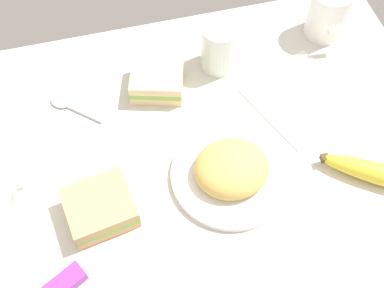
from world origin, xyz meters
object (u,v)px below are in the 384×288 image
(sandwich_main, at_px, (157,80))
(sandwich_side, at_px, (100,208))
(glass_of_milk, at_px, (220,48))
(plate_of_food, at_px, (231,171))
(banana, at_px, (384,175))
(coffee_mug_milky, at_px, (329,12))
(spoon, at_px, (68,106))
(paper_napkin, at_px, (301,98))

(sandwich_main, xyz_separation_m, sandwich_side, (-0.14, -0.23, 0.00))
(sandwich_main, height_order, glass_of_milk, glass_of_milk)
(plate_of_food, xyz_separation_m, banana, (0.24, -0.07, -0.00))
(coffee_mug_milky, distance_m, spoon, 0.52)
(banana, xyz_separation_m, paper_napkin, (-0.07, 0.19, -0.02))
(sandwich_main, bearing_deg, spoon, -178.46)
(plate_of_food, height_order, paper_napkin, plate_of_food)
(banana, relative_size, spoon, 2.07)
(sandwich_side, xyz_separation_m, paper_napkin, (0.39, 0.14, -0.02))
(banana, bearing_deg, glass_of_milk, 121.30)
(sandwich_main, height_order, paper_napkin, sandwich_main)
(plate_of_food, bearing_deg, sandwich_main, 109.73)
(sandwich_side, distance_m, spoon, 0.22)
(plate_of_food, relative_size, sandwich_side, 1.73)
(sandwich_side, bearing_deg, paper_napkin, 19.50)
(paper_napkin, bearing_deg, sandwich_main, 160.28)
(spoon, bearing_deg, glass_of_milk, 6.46)
(plate_of_food, height_order, sandwich_main, plate_of_food)
(sandwich_main, xyz_separation_m, banana, (0.31, -0.28, -0.00))
(spoon, bearing_deg, plate_of_food, -40.67)
(coffee_mug_milky, bearing_deg, glass_of_milk, -172.76)
(plate_of_food, height_order, sandwich_side, plate_of_food)
(banana, bearing_deg, sandwich_main, 138.10)
(banana, bearing_deg, sandwich_side, 173.07)
(coffee_mug_milky, distance_m, paper_napkin, 0.19)
(glass_of_milk, bearing_deg, banana, -58.70)
(coffee_mug_milky, height_order, banana, coffee_mug_milky)
(coffee_mug_milky, relative_size, glass_of_milk, 1.07)
(coffee_mug_milky, distance_m, banana, 0.34)
(plate_of_food, distance_m, sandwich_main, 0.23)
(sandwich_side, relative_size, spoon, 1.24)
(plate_of_food, xyz_separation_m, sandwich_side, (-0.22, -0.01, 0.00))
(glass_of_milk, bearing_deg, spoon, -173.54)
(coffee_mug_milky, bearing_deg, spoon, -173.20)
(plate_of_food, height_order, spoon, plate_of_food)
(sandwich_side, relative_size, paper_napkin, 0.69)
(coffee_mug_milky, height_order, spoon, coffee_mug_milky)
(paper_napkin, bearing_deg, spoon, 168.48)
(paper_napkin, bearing_deg, plate_of_food, -144.15)
(glass_of_milk, distance_m, banana, 0.36)
(coffee_mug_milky, bearing_deg, paper_napkin, -125.15)
(sandwich_main, xyz_separation_m, spoon, (-0.17, -0.00, -0.02))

